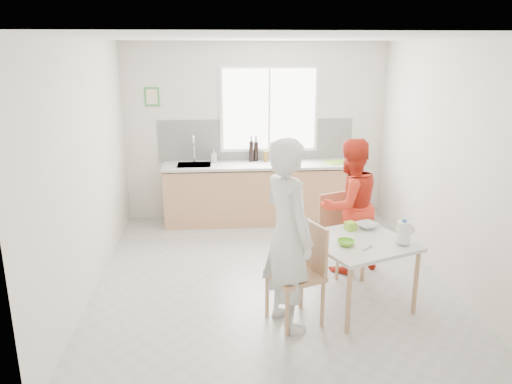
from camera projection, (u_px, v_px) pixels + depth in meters
ground at (271, 276)px, 5.90m from camera, size 4.50×4.50×0.00m
room_shell at (272, 139)px, 5.44m from camera, size 4.50×4.50×4.50m
window at (269, 109)px, 7.58m from camera, size 1.50×0.06×1.30m
backsplash at (256, 140)px, 7.70m from camera, size 3.00×0.02×0.65m
picture_frame at (152, 97)px, 7.40m from camera, size 0.22×0.03×0.28m
kitchen_counter at (257, 195)px, 7.65m from camera, size 2.84×0.64×1.37m
dining_table at (359, 247)px, 5.07m from camera, size 1.22×1.22×0.72m
chair_left at (302, 269)px, 4.81m from camera, size 0.60×0.60×1.00m
chair_far at (339, 229)px, 5.96m from camera, size 0.56×0.56×0.93m
person_white at (288, 235)px, 4.64m from camera, size 0.66×0.79×1.84m
person_red at (349, 206)px, 5.88m from camera, size 0.95×0.86×1.61m
bowl_green at (346, 243)px, 4.91m from camera, size 0.23×0.23×0.05m
bowl_white at (367, 226)px, 5.39m from camera, size 0.30×0.30×0.06m
milk_jug at (404, 232)px, 4.91m from camera, size 0.19×0.14×0.24m
green_box at (350, 226)px, 5.32m from camera, size 0.13×0.13×0.09m
spoon at (367, 248)px, 4.83m from camera, size 0.13×0.12×0.01m
cutting_board at (336, 162)px, 7.57m from camera, size 0.42×0.37×0.01m
wine_bottle_a at (251, 151)px, 7.61m from camera, size 0.07×0.07×0.32m
wine_bottle_b at (256, 151)px, 7.66m from camera, size 0.07×0.07×0.30m
jar_amber at (266, 156)px, 7.62m from camera, size 0.06×0.06×0.16m
soap_bottle at (214, 156)px, 7.59m from camera, size 0.09×0.09×0.19m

